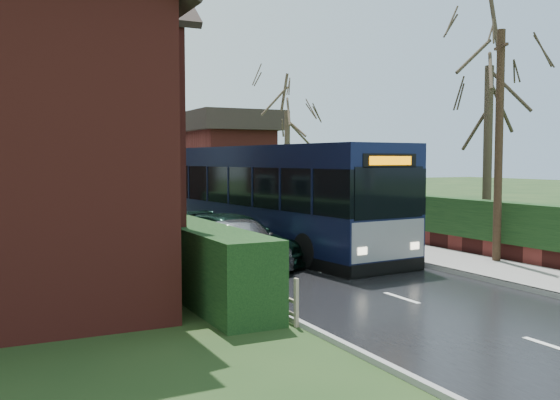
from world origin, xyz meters
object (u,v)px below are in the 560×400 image
car_green (232,239)px  telegraph_pole (499,147)px  car_silver (238,242)px  bus (275,199)px

car_green → telegraph_pole: bearing=-43.4°
car_silver → telegraph_pole: size_ratio=0.64×
bus → telegraph_pole: telegraph_pole is taller
bus → car_silver: bearing=-138.4°
car_green → telegraph_pole: (6.76, -3.65, 2.69)m
car_silver → telegraph_pole: telegraph_pole is taller
telegraph_pole → car_silver: bearing=179.9°
bus → car_silver: (-2.47, -2.68, -1.01)m
bus → car_silver: size_ratio=2.73×
telegraph_pole → bus: bearing=151.3°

